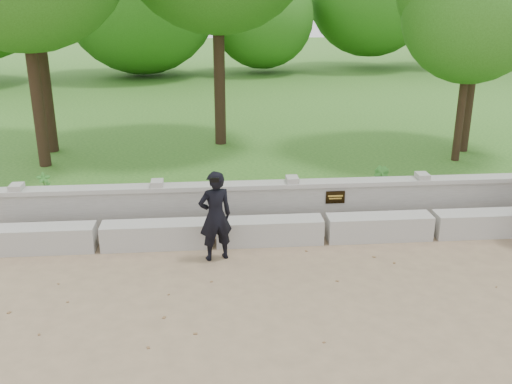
% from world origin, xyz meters
% --- Properties ---
extents(ground, '(80.00, 80.00, 0.00)m').
position_xyz_m(ground, '(0.00, 0.00, 0.00)').
color(ground, '#927A59').
rests_on(ground, ground).
extents(lawn, '(40.00, 22.00, 0.25)m').
position_xyz_m(lawn, '(0.00, 14.00, 0.12)').
color(lawn, '#295B1B').
rests_on(lawn, ground).
extents(concrete_bench, '(11.90, 0.45, 0.45)m').
position_xyz_m(concrete_bench, '(0.00, 1.90, 0.22)').
color(concrete_bench, '#B6B4AC').
rests_on(concrete_bench, ground).
extents(parapet_wall, '(12.50, 0.35, 0.90)m').
position_xyz_m(parapet_wall, '(0.00, 2.60, 0.46)').
color(parapet_wall, '#ABA9A2').
rests_on(parapet_wall, ground).
extents(man_main, '(0.65, 0.60, 1.55)m').
position_xyz_m(man_main, '(-1.96, 1.33, 0.77)').
color(man_main, black).
rests_on(man_main, ground).
extents(tree_near_right, '(3.25, 3.25, 5.41)m').
position_xyz_m(tree_near_right, '(4.14, 5.91, 4.03)').
color(tree_near_right, '#382619').
rests_on(tree_near_right, lawn).
extents(shrub_a, '(0.34, 0.30, 0.54)m').
position_xyz_m(shrub_a, '(-5.41, 3.96, 0.52)').
color(shrub_a, '#357A29').
rests_on(shrub_a, lawn).
extents(shrub_b, '(0.46, 0.47, 0.67)m').
position_xyz_m(shrub_b, '(1.44, 3.30, 0.59)').
color(shrub_b, '#357A29').
rests_on(shrub_b, lawn).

